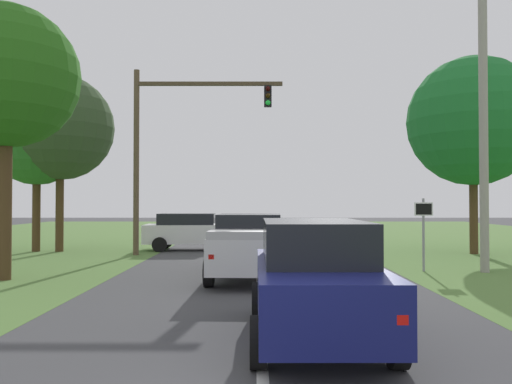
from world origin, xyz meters
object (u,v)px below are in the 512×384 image
object	(u,v)px
pine_tree_left	(5,77)
crossing_suv_far	(189,231)
extra_tree_1	(59,128)
extra_tree_2	(35,140)
red_suv_near	(313,277)
traffic_light	(171,135)
keep_moving_sign	(422,225)
utility_pole_right	(482,118)
oak_tree_right	(471,121)
pickup_truck_lead	(248,245)

from	to	relation	value
pine_tree_left	crossing_suv_far	size ratio (longest dim) A/B	1.82
extra_tree_1	extra_tree_2	size ratio (longest dim) A/B	1.12
red_suv_near	crossing_suv_far	size ratio (longest dim) A/B	1.05
traffic_light	pine_tree_left	distance (m)	7.98
keep_moving_sign	crossing_suv_far	bearing A→B (deg)	138.96
crossing_suv_far	utility_pole_right	size ratio (longest dim) A/B	0.44
red_suv_near	keep_moving_sign	world-z (taller)	keep_moving_sign
keep_moving_sign	pine_tree_left	bearing A→B (deg)	-171.98
traffic_light	utility_pole_right	distance (m)	12.27
traffic_light	pine_tree_left	xyz separation A→B (m)	(-3.74, -7.01, 0.78)
keep_moving_sign	red_suv_near	bearing A→B (deg)	-118.86
pine_tree_left	extra_tree_1	xyz separation A→B (m)	(-1.71, 8.54, -0.25)
utility_pole_right	extra_tree_1	xyz separation A→B (m)	(-16.46, 6.91, 0.69)
oak_tree_right	utility_pole_right	bearing A→B (deg)	-110.28
utility_pole_right	keep_moving_sign	bearing A→B (deg)	174.50
traffic_light	keep_moving_sign	distance (m)	11.10
traffic_light	utility_pole_right	size ratio (longest dim) A/B	0.80
red_suv_near	extra_tree_2	size ratio (longest dim) A/B	0.64
red_suv_near	traffic_light	xyz separation A→B (m)	(-4.58, 13.41, 4.16)
extra_tree_1	pickup_truck_lead	bearing A→B (deg)	-43.00
oak_tree_right	utility_pole_right	size ratio (longest dim) A/B	0.87
keep_moving_sign	utility_pole_right	size ratio (longest dim) A/B	0.24
extra_tree_1	traffic_light	bearing A→B (deg)	-15.66
crossing_suv_far	utility_pole_right	bearing A→B (deg)	-36.12
pickup_truck_lead	pine_tree_left	bearing A→B (deg)	-177.82
extra_tree_2	oak_tree_right	bearing A→B (deg)	-3.18
red_suv_near	utility_pole_right	size ratio (longest dim) A/B	0.47
pickup_truck_lead	crossing_suv_far	bearing A→B (deg)	107.96
pine_tree_left	crossing_suv_far	distance (m)	11.40
red_suv_near	utility_pole_right	world-z (taller)	utility_pole_right
traffic_light	red_suv_near	bearing A→B (deg)	-71.15
pickup_truck_lead	extra_tree_2	bearing A→B (deg)	140.14
traffic_light	utility_pole_right	world-z (taller)	utility_pole_right
oak_tree_right	extra_tree_2	bearing A→B (deg)	176.82
traffic_light	crossing_suv_far	size ratio (longest dim) A/B	1.80
keep_moving_sign	traffic_light	bearing A→B (deg)	150.27
red_suv_near	pickup_truck_lead	bearing A→B (deg)	99.88
pickup_truck_lead	extra_tree_1	xyz separation A→B (m)	(-8.86, 8.26, 4.71)
extra_tree_2	red_suv_near	bearing A→B (deg)	-53.43
keep_moving_sign	utility_pole_right	bearing A→B (deg)	-5.50
oak_tree_right	pickup_truck_lead	bearing A→B (deg)	-143.54
keep_moving_sign	extra_tree_1	size ratio (longest dim) A/B	0.29
pickup_truck_lead	traffic_light	bearing A→B (deg)	116.89
red_suv_near	traffic_light	bearing A→B (deg)	108.85
pine_tree_left	extra_tree_2	xyz separation A→B (m)	(-2.80, 8.58, -0.80)
keep_moving_sign	extra_tree_1	distance (m)	16.56
pickup_truck_lead	extra_tree_1	size ratio (longest dim) A/B	0.67
utility_pole_right	extra_tree_2	distance (m)	18.89
pickup_truck_lead	utility_pole_right	distance (m)	8.71
extra_tree_1	extra_tree_2	xyz separation A→B (m)	(-1.10, 0.05, -0.55)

